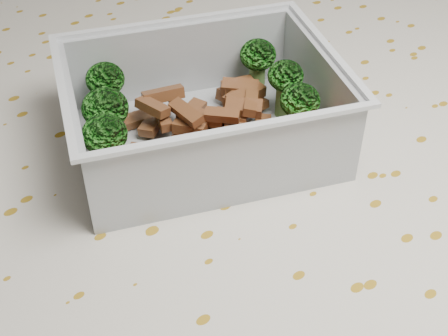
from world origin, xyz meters
TOP-DOWN VIEW (x-y plane):
  - dining_table at (0.00, 0.00)m, footprint 1.40×0.90m
  - tablecloth at (0.00, 0.00)m, footprint 1.46×0.96m
  - lunch_container at (0.03, 0.05)m, footprint 0.25×0.22m
  - broccoli_florets at (0.02, 0.06)m, footprint 0.18×0.15m
  - meat_pile at (0.04, 0.05)m, footprint 0.13×0.10m
  - sausage at (0.02, 0.01)m, footprint 0.16×0.09m

SIDE VIEW (x-z plane):
  - dining_table at x=0.00m, z-range 0.29..1.04m
  - tablecloth at x=0.00m, z-range 0.62..0.81m
  - meat_pile at x=0.04m, z-range 0.76..0.79m
  - sausage at x=0.02m, z-range 0.76..0.79m
  - lunch_container at x=0.03m, z-range 0.74..0.82m
  - broccoli_florets at x=0.02m, z-range 0.77..0.82m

